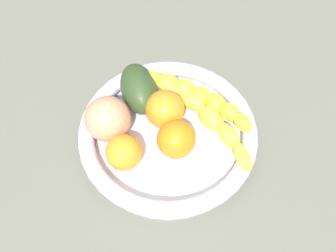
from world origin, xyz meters
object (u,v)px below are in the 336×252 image
(fruit_bowl, at_px, (168,135))
(peach_blush, at_px, (108,119))
(orange_front, at_px, (176,139))
(avocado_dark, at_px, (139,89))
(orange_mid_left, at_px, (124,152))
(banana_draped_right, at_px, (209,119))
(orange_mid_right, at_px, (165,109))
(banana_draped_left, at_px, (198,97))

(fruit_bowl, height_order, peach_blush, peach_blush)
(orange_front, bearing_deg, avocado_dark, -103.63)
(fruit_bowl, bearing_deg, peach_blush, -51.08)
(fruit_bowl, height_order, orange_front, orange_front)
(orange_mid_left, height_order, peach_blush, peach_blush)
(fruit_bowl, relative_size, peach_blush, 3.94)
(orange_mid_left, bearing_deg, orange_front, 149.53)
(fruit_bowl, relative_size, orange_mid_left, 5.10)
(banana_draped_right, bearing_deg, orange_mid_left, -19.67)
(fruit_bowl, height_order, orange_mid_right, orange_mid_right)
(orange_mid_left, distance_m, avocado_dark, 0.12)
(fruit_bowl, relative_size, avocado_dark, 2.92)
(orange_front, xyz_separation_m, avocado_dark, (-0.03, -0.11, -0.00))
(orange_mid_left, bearing_deg, orange_mid_right, -174.57)
(orange_front, relative_size, orange_mid_left, 1.08)
(orange_mid_left, bearing_deg, peach_blush, -108.64)
(banana_draped_right, distance_m, orange_mid_left, 0.15)
(banana_draped_left, relative_size, banana_draped_right, 0.93)
(banana_draped_left, xyz_separation_m, orange_mid_right, (0.06, -0.02, 0.01))
(fruit_bowl, xyz_separation_m, banana_draped_left, (-0.08, -0.01, 0.02))
(orange_mid_right, bearing_deg, orange_front, 61.63)
(avocado_dark, bearing_deg, banana_draped_right, 108.52)
(peach_blush, distance_m, avocado_dark, 0.08)
(orange_front, relative_size, peach_blush, 0.83)
(banana_draped_right, distance_m, orange_mid_right, 0.07)
(orange_mid_right, bearing_deg, banana_draped_left, 162.04)
(orange_mid_right, relative_size, peach_blush, 0.87)
(orange_front, height_order, orange_mid_left, orange_front)
(banana_draped_left, relative_size, peach_blush, 2.87)
(avocado_dark, bearing_deg, orange_mid_right, 90.18)
(orange_mid_right, xyz_separation_m, avocado_dark, (0.00, -0.06, -0.00))
(orange_front, bearing_deg, banana_draped_left, -160.02)
(orange_mid_right, height_order, peach_blush, peach_blush)
(orange_mid_right, bearing_deg, avocado_dark, -89.82)
(fruit_bowl, distance_m, orange_front, 0.04)
(banana_draped_left, relative_size, orange_mid_right, 3.29)
(avocado_dark, bearing_deg, peach_blush, 8.98)
(orange_mid_left, bearing_deg, banana_draped_left, 176.39)
(banana_draped_right, xyz_separation_m, peach_blush, (0.12, -0.11, 0.01))
(orange_mid_right, bearing_deg, banana_draped_right, 124.34)
(banana_draped_left, distance_m, peach_blush, 0.15)
(banana_draped_left, height_order, peach_blush, peach_blush)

